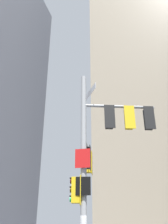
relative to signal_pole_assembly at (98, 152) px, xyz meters
The scene contains 2 objects.
building_mid_block 27.20m from the signal_pole_assembly, 82.31° to the left, with size 12.83×12.83×46.18m, color tan.
signal_pole_assembly is the anchor object (origin of this frame).
Camera 1 is at (2.80, -10.01, 2.01)m, focal length 39.95 mm.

